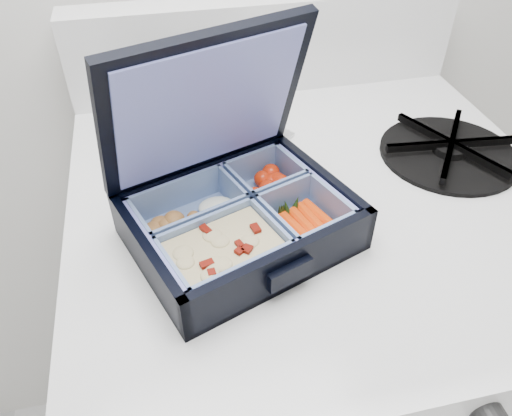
{
  "coord_description": "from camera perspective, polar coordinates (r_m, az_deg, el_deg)",
  "views": [
    {
      "loc": [
        0.19,
        1.22,
        1.27
      ],
      "look_at": [
        0.28,
        1.62,
        0.93
      ],
      "focal_mm": 35.0,
      "sensor_mm": 36.0,
      "label": 1
    }
  ],
  "objects": [
    {
      "name": "bento_box",
      "position": [
        0.53,
        -1.81,
        -1.55
      ],
      "size": [
        0.27,
        0.24,
        0.05
      ],
      "primitive_type": null,
      "rotation": [
        0.0,
        0.0,
        0.35
      ],
      "color": "black",
      "rests_on": "stove"
    },
    {
      "name": "burner_grate_rear",
      "position": [
        0.7,
        -9.15,
        8.18
      ],
      "size": [
        0.22,
        0.22,
        0.02
      ],
      "primitive_type": "cylinder",
      "rotation": [
        0.0,
        0.0,
        -0.2
      ],
      "color": "black",
      "rests_on": "stove"
    },
    {
      "name": "fork",
      "position": [
        0.64,
        -0.85,
        4.87
      ],
      "size": [
        0.14,
        0.14,
        0.01
      ],
      "primitive_type": null,
      "rotation": [
        0.0,
        0.0,
        -0.83
      ],
      "color": "silver",
      "rests_on": "stove"
    },
    {
      "name": "stove",
      "position": [
        0.96,
        4.58,
        -18.69
      ],
      "size": [
        0.6,
        0.6,
        0.89
      ],
      "primitive_type": null,
      "color": "white",
      "rests_on": "floor"
    },
    {
      "name": "burner_grate",
      "position": [
        0.71,
        21.32,
        6.49
      ],
      "size": [
        0.2,
        0.2,
        0.03
      ],
      "primitive_type": "cylinder",
      "rotation": [
        0.0,
        0.0,
        -0.1
      ],
      "color": "black",
      "rests_on": "stove"
    }
  ]
}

